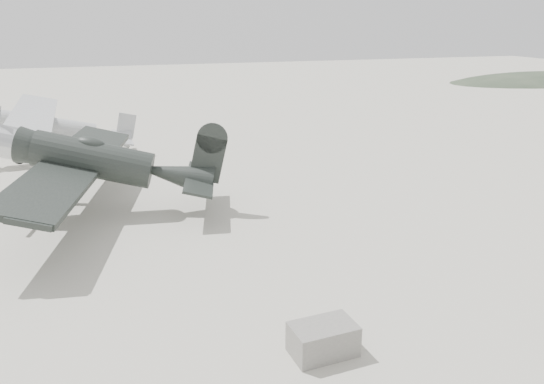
{
  "coord_description": "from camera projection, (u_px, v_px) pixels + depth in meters",
  "views": [
    {
      "loc": [
        -4.53,
        -15.72,
        7.93
      ],
      "look_at": [
        1.36,
        2.78,
        1.5
      ],
      "focal_mm": 35.0,
      "sensor_mm": 36.0,
      "label": 1
    }
  ],
  "objects": [
    {
      "name": "ground",
      "position": [
        259.0,
        262.0,
        18.02
      ],
      "size": [
        160.0,
        160.0,
        0.0
      ],
      "primitive_type": "plane",
      "color": "#A5A393",
      "rests_on": "ground"
    },
    {
      "name": "hill_northeast",
      "position": [
        542.0,
        81.0,
        68.6
      ],
      "size": [
        32.0,
        16.0,
        5.2
      ],
      "primitive_type": "ellipsoid",
      "color": "#2E3C2C",
      "rests_on": "ground"
    },
    {
      "name": "lowwing_monoplane",
      "position": [
        105.0,
        162.0,
        21.87
      ],
      "size": [
        9.42,
        13.03,
        4.19
      ],
      "rotation": [
        0.0,
        0.24,
        -0.23
      ],
      "color": "black",
      "rests_on": "ground"
    },
    {
      "name": "highwing_monoplane",
      "position": [
        48.0,
        123.0,
        30.12
      ],
      "size": [
        8.81,
        12.38,
        3.53
      ],
      "rotation": [
        0.0,
        0.23,
        0.04
      ],
      "color": "gray",
      "rests_on": "ground"
    },
    {
      "name": "equipment_block",
      "position": [
        323.0,
        339.0,
        13.02
      ],
      "size": [
        1.66,
        1.12,
        0.8
      ],
      "primitive_type": "cube",
      "rotation": [
        0.0,
        0.0,
        0.08
      ],
      "color": "slate",
      "rests_on": "ground"
    }
  ]
}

